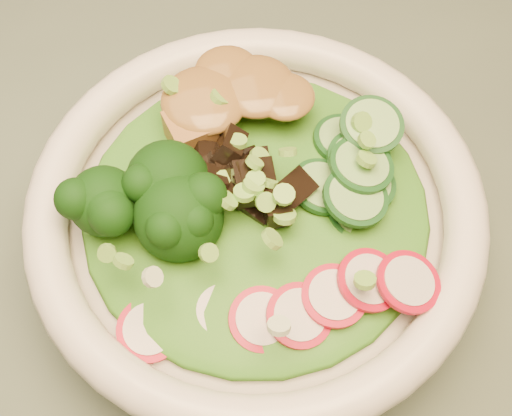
{
  "coord_description": "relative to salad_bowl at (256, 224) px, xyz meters",
  "views": [
    {
      "loc": [
        0.07,
        -0.05,
        1.15
      ],
      "look_at": [
        0.1,
        0.14,
        0.81
      ],
      "focal_mm": 50.0,
      "sensor_mm": 36.0,
      "label": 1
    }
  ],
  "objects": [
    {
      "name": "salad_bowl",
      "position": [
        0.0,
        0.0,
        0.0
      ],
      "size": [
        0.26,
        0.26,
        0.07
      ],
      "rotation": [
        0.0,
        0.0,
        0.29
      ],
      "color": "white",
      "rests_on": "dining_table"
    },
    {
      "name": "lettuce_bed",
      "position": [
        0.0,
        0.0,
        0.02
      ],
      "size": [
        0.19,
        0.19,
        0.02
      ],
      "primitive_type": "ellipsoid",
      "color": "#1D6415",
      "rests_on": "salad_bowl"
    },
    {
      "name": "broccoli_florets",
      "position": [
        -0.06,
        -0.01,
        0.04
      ],
      "size": [
        0.09,
        0.09,
        0.04
      ],
      "primitive_type": null,
      "rotation": [
        0.0,
        0.0,
        0.29
      ],
      "color": "black",
      "rests_on": "salad_bowl"
    },
    {
      "name": "radish_slices",
      "position": [
        0.01,
        -0.06,
        0.02
      ],
      "size": [
        0.11,
        0.07,
        0.02
      ],
      "primitive_type": null,
      "rotation": [
        0.0,
        0.0,
        0.29
      ],
      "color": "#B40D26",
      "rests_on": "salad_bowl"
    },
    {
      "name": "cucumber_slices",
      "position": [
        0.06,
        0.01,
        0.03
      ],
      "size": [
        0.08,
        0.08,
        0.03
      ],
      "primitive_type": null,
      "rotation": [
        0.0,
        0.0,
        0.29
      ],
      "color": "#8DC96F",
      "rests_on": "salad_bowl"
    },
    {
      "name": "mushroom_heap",
      "position": [
        -0.0,
        0.01,
        0.03
      ],
      "size": [
        0.08,
        0.08,
        0.04
      ],
      "primitive_type": null,
      "rotation": [
        0.0,
        0.0,
        0.29
      ],
      "color": "black",
      "rests_on": "salad_bowl"
    },
    {
      "name": "tofu_cubes",
      "position": [
        -0.01,
        0.06,
        0.03
      ],
      "size": [
        0.1,
        0.08,
        0.03
      ],
      "primitive_type": null,
      "rotation": [
        0.0,
        0.0,
        0.29
      ],
      "color": "#A37036",
      "rests_on": "salad_bowl"
    },
    {
      "name": "peanut_sauce",
      "position": [
        -0.01,
        0.06,
        0.04
      ],
      "size": [
        0.07,
        0.05,
        0.02
      ],
      "primitive_type": "ellipsoid",
      "color": "brown",
      "rests_on": "tofu_cubes"
    },
    {
      "name": "scallion_garnish",
      "position": [
        0.0,
        0.0,
        0.04
      ],
      "size": [
        0.18,
        0.18,
        0.02
      ],
      "primitive_type": null,
      "color": "#75B540",
      "rests_on": "salad_bowl"
    }
  ]
}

